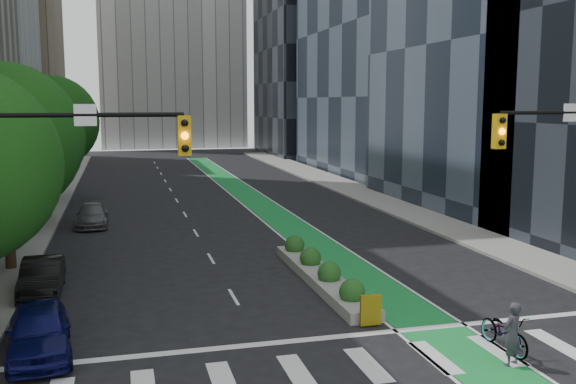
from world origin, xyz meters
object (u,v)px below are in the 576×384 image
cyclist (512,334)px  median_planter (321,273)px  parked_car_left_near (39,331)px  bicycle (504,331)px  parked_car_left_mid (42,277)px  parked_car_left_far (92,215)px

cyclist → median_planter: bearing=-97.3°
median_planter → parked_car_left_near: (-9.95, -5.04, 0.35)m
bicycle → parked_car_left_mid: bearing=142.5°
median_planter → parked_car_left_mid: (-10.54, 1.17, 0.29)m
bicycle → parked_car_left_far: 25.67m
cyclist → parked_car_left_near: (-12.52, 4.00, -0.16)m
cyclist → parked_car_left_near: cyclist is taller
median_planter → parked_car_left_near: bearing=-153.2°
cyclist → parked_car_left_far: 26.35m
parked_car_left_far → parked_car_left_mid: bearing=-95.1°
parked_car_left_far → parked_car_left_near: bearing=-91.7°
parked_car_left_mid → parked_car_left_far: bearing=83.9°
parked_car_left_near → parked_car_left_mid: 6.23m
bicycle → cyclist: size_ratio=1.20×
median_planter → cyclist: bearing=-74.1°
cyclist → parked_car_left_near: bearing=-40.8°
median_planter → parked_car_left_near: parked_car_left_near is taller
bicycle → parked_car_left_far: parked_car_left_far is taller
median_planter → bicycle: 8.59m
bicycle → parked_car_left_far: (-12.25, 22.56, 0.06)m
parked_car_left_near → parked_car_left_far: 19.56m
median_planter → parked_car_left_far: parked_car_left_far is taller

